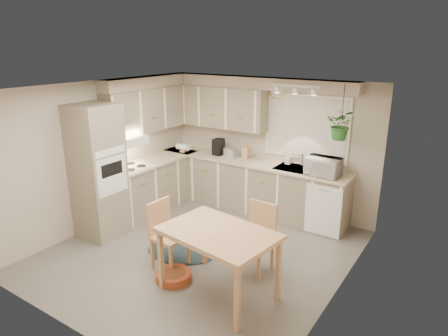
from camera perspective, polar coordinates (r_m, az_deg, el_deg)
The scene contains 35 objects.
floor at distance 6.05m, azimuth -3.38°, elevation -11.88°, with size 4.20×4.20×0.00m, color slate.
ceiling at distance 5.30m, azimuth -3.85°, elevation 11.37°, with size 4.20×4.20×0.00m, color silver.
wall_back at distance 7.27m, azimuth 6.38°, elevation 3.37°, with size 4.00×0.04×2.40m, color #BEAF9D.
wall_front at distance 4.20m, azimuth -21.24°, elevation -8.58°, with size 4.00×0.04×2.40m, color #BEAF9D.
wall_left at distance 6.90m, azimuth -17.02°, elevation 1.92°, with size 0.04×4.20×2.40m, color #BEAF9D.
wall_right at distance 4.70m, azimuth 16.37°, elevation -5.26°, with size 0.04×4.20×2.40m, color #BEAF9D.
base_cab_left at distance 7.48m, azimuth -9.91°, elevation -2.41°, with size 0.60×1.85×0.90m, color gray.
base_cab_back at distance 7.33m, azimuth 3.72°, elevation -2.58°, with size 3.60×0.60×0.90m, color gray.
counter_left at distance 7.33m, azimuth -10.05°, elevation 1.04°, with size 0.64×1.89×0.04m, color beige.
counter_back at distance 7.18m, azimuth 3.75°, elevation 0.92°, with size 3.64×0.64×0.04m, color beige.
oven_stack at distance 6.47m, azimuth -17.57°, elevation -0.53°, with size 0.65×0.65×2.10m, color gray.
wall_oven_face at distance 6.24m, azimuth -15.69°, elevation -1.03°, with size 0.02×0.56×0.58m, color white.
upper_cab_left at distance 7.31m, azimuth -10.53°, elevation 8.25°, with size 0.35×2.00×0.75m, color gray.
upper_cab_back at distance 7.50m, azimuth -0.96°, elevation 8.78°, with size 2.00×0.35×0.75m, color gray.
soffit_left at distance 7.27m, azimuth -10.88°, elevation 11.96°, with size 0.30×2.00×0.20m, color #BEAF9D.
soffit_back at distance 7.05m, azimuth 4.64°, elevation 12.05°, with size 3.60×0.30×0.20m, color #BEAF9D.
cooktop at distance 6.93m, azimuth -13.24°, elevation 0.09°, with size 0.52×0.58×0.02m, color white.
range_hood at distance 6.82m, azimuth -13.62°, elevation 3.76°, with size 0.40×0.60×0.14m, color white.
window_blinds at distance 6.88m, azimuth 11.59°, elevation 5.72°, with size 1.40×0.02×1.00m, color silver.
window_frame at distance 6.89m, azimuth 11.62°, elevation 5.73°, with size 1.50×0.02×1.10m, color white.
sink at distance 6.81m, azimuth 10.37°, elevation -0.42°, with size 0.70×0.48×0.10m, color #A5A9AD.
dishwasher_front at distance 6.51m, azimuth 13.92°, elevation -6.00°, with size 0.58×0.01×0.83m, color white.
track_light_bar at distance 6.29m, azimuth 10.16°, elevation 11.46°, with size 0.80×0.04×0.04m, color white.
wall_clock at distance 7.01m, azimuth 7.65°, elevation 10.93°, with size 0.30×0.30×0.03m, color #DEB74E.
dining_table at distance 4.95m, azimuth -0.81°, elevation -13.38°, with size 1.34×0.89×0.84m, color tan.
chair_left at distance 5.55m, azimuth -7.76°, elevation -9.48°, with size 0.43×0.43×0.92m, color tan.
chair_back at distance 5.40m, azimuth 4.40°, elevation -10.07°, with size 0.44×0.44×0.94m, color tan.
braided_rug at distance 6.09m, azimuth -5.92°, elevation -11.67°, with size 1.07×0.80×0.01m, color black.
pet_bed at distance 5.42m, azimuth -7.22°, elevation -15.09°, with size 0.46×0.46×0.11m, color #9D4A1F.
microwave at distance 6.50m, azimuth 13.99°, elevation 0.48°, with size 0.53×0.29×0.36m, color white.
soap_bottle at distance 7.01m, azimuth 9.15°, elevation 0.89°, with size 0.09×0.20×0.09m, color white.
hanging_plant at distance 6.28m, azimuth 16.39°, elevation 5.49°, with size 0.42×0.47×0.36m, color #286227.
coffee_maker at distance 7.49m, azimuth -0.81°, elevation 3.04°, with size 0.17×0.21×0.31m, color black.
toaster at distance 7.39m, azimuth 1.00°, elevation 2.22°, with size 0.25×0.14×0.15m, color #A5A9AD.
knife_block at distance 7.25m, azimuth 3.11°, elevation 2.24°, with size 0.11×0.11×0.24m, color tan.
Camera 1 is at (3.19, -4.20, 2.96)m, focal length 32.00 mm.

